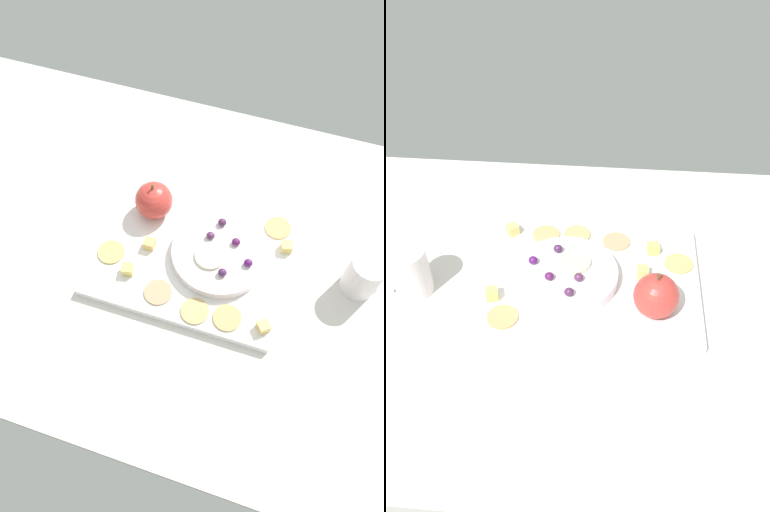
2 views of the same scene
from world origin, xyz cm
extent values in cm
cube|color=silver|center=(0.00, 0.00, 2.42)|extent=(132.48, 80.36, 4.85)
cube|color=white|center=(0.42, -1.31, 5.80)|extent=(37.33, 28.62, 1.91)
cylinder|color=white|center=(5.07, 0.13, 7.92)|extent=(18.60, 18.60, 2.31)
sphere|color=#CB3A33|center=(-10.49, 6.08, 10.53)|extent=(7.55, 7.55, 7.55)
cylinder|color=brown|center=(-10.49, 6.08, 14.91)|extent=(0.50, 0.50, 1.20)
cube|color=#F3C16A|center=(-8.57, -2.15, 7.78)|extent=(2.05, 2.05, 2.04)
cube|color=#E8C867|center=(17.12, 5.45, 7.78)|extent=(2.47, 2.47, 2.04)
cube|color=#EBD066|center=(-10.56, -8.74, 7.78)|extent=(2.44, 2.44, 2.04)
cube|color=#F2C86B|center=(16.73, -11.90, 7.78)|extent=(2.86, 2.86, 2.04)
cylinder|color=tan|center=(-15.28, -5.84, 6.96)|extent=(5.26, 5.26, 0.40)
cylinder|color=tan|center=(4.09, -12.58, 6.96)|extent=(5.26, 5.26, 0.40)
cylinder|color=tan|center=(10.10, -12.00, 6.96)|extent=(5.26, 5.26, 0.40)
cylinder|color=tan|center=(-3.62, -11.07, 6.96)|extent=(5.26, 5.26, 0.40)
cylinder|color=tan|center=(14.53, 9.72, 6.96)|extent=(5.26, 5.26, 0.40)
ellipsoid|color=#4F185F|center=(10.96, -1.41, 9.81)|extent=(1.68, 1.51, 1.48)
ellipsoid|color=#46244F|center=(6.92, -4.83, 9.84)|extent=(1.68, 1.51, 1.54)
ellipsoid|color=#551A53|center=(7.58, 2.30, 9.77)|extent=(1.68, 1.51, 1.40)
ellipsoid|color=#562A51|center=(2.54, 2.14, 9.81)|extent=(1.68, 1.51, 1.47)
ellipsoid|color=#4E254B|center=(3.82, 5.76, 9.82)|extent=(1.68, 1.51, 1.50)
cylinder|color=beige|center=(3.69, -1.93, 9.37)|extent=(5.85, 5.85, 0.60)
cylinder|color=silver|center=(31.89, 2.85, 9.40)|extent=(6.61, 6.61, 9.11)
camera|label=1|loc=(13.75, -43.98, 87.59)|focal=33.19mm
camera|label=2|loc=(-2.88, 65.17, 72.51)|focal=36.55mm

